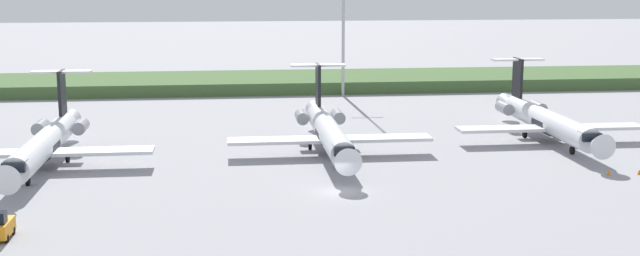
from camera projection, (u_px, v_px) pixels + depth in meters
The scene contains 8 objects.
ground_plane at pixel (308, 131), 105.71m from camera, with size 500.00×500.00×0.00m, color #939399.
grass_berm at pixel (286, 82), 145.94m from camera, with size 320.00×20.00×2.09m, color #426033.
regional_jet_second at pixel (45, 143), 85.94m from camera, with size 22.81×31.00×9.00m.
regional_jet_third at pixel (328, 131), 92.70m from camera, with size 22.81×31.00×9.00m.
regional_jet_fourth at pixel (546, 120), 99.50m from camera, with size 22.81×31.00×9.00m.
antenna_mast at pixel (343, 27), 134.28m from camera, with size 4.40×0.50×27.69m.
safety_cone_front_marker at pixel (609, 172), 82.63m from camera, with size 0.44×0.44×0.55m, color orange.
safety_cone_mid_marker at pixel (639, 172), 82.83m from camera, with size 0.44×0.44×0.55m, color orange.
Camera 1 is at (-10.08, -73.32, 20.03)m, focal length 45.93 mm.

